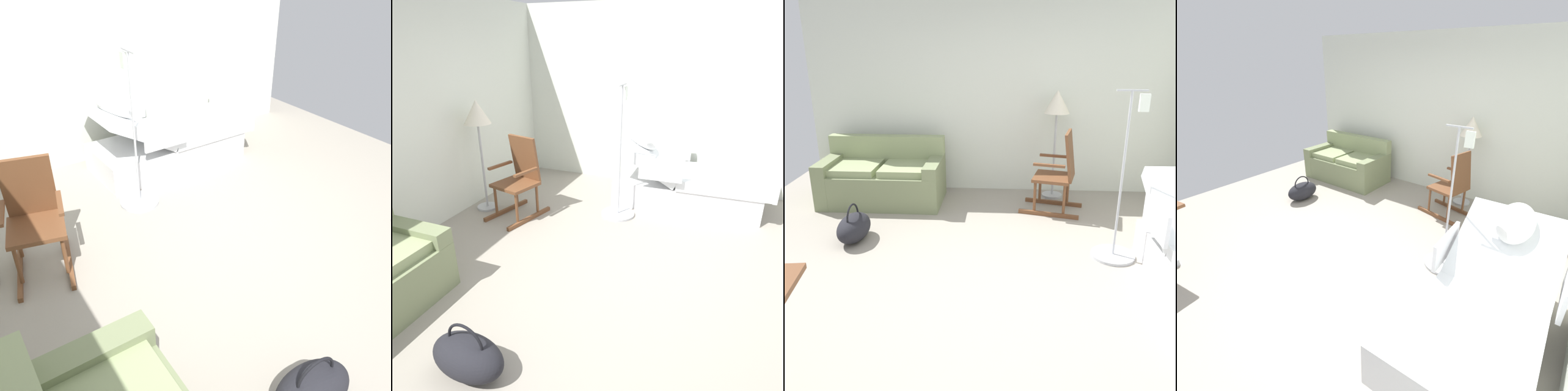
% 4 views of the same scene
% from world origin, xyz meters
% --- Properties ---
extents(ground_plane, '(6.47, 6.47, 0.00)m').
position_xyz_m(ground_plane, '(0.00, 0.00, 0.00)').
color(ground_plane, gray).
extents(back_wall, '(5.38, 0.10, 2.70)m').
position_xyz_m(back_wall, '(0.00, 2.60, 1.35)').
color(back_wall, silver).
rests_on(back_wall, ground).
extents(side_wall, '(0.10, 5.31, 2.70)m').
position_xyz_m(side_wall, '(2.64, 0.00, 1.35)').
color(side_wall, silver).
rests_on(side_wall, ground).
extents(hospital_bed, '(1.06, 2.08, 1.06)m').
position_xyz_m(hospital_bed, '(1.94, -0.25, 0.31)').
color(hospital_bed, silver).
rests_on(hospital_bed, ground).
extents(rocking_chair, '(0.85, 0.64, 1.05)m').
position_xyz_m(rocking_chair, '(0.78, 1.75, 0.50)').
color(rocking_chair, brown).
rests_on(rocking_chair, ground).
extents(floor_lamp, '(0.34, 0.34, 1.48)m').
position_xyz_m(floor_lamp, '(0.77, 2.29, 1.23)').
color(floor_lamp, '#B2B5BA').
rests_on(floor_lamp, ground).
extents(duffel_bag, '(0.35, 0.58, 0.43)m').
position_xyz_m(duffel_bag, '(-1.55, 0.73, 0.15)').
color(duffel_bag, black).
rests_on(duffel_bag, ground).
extents(iv_pole, '(0.44, 0.44, 1.69)m').
position_xyz_m(iv_pole, '(1.24, 0.53, 0.25)').
color(iv_pole, '#B2B5BA').
rests_on(iv_pole, ground).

